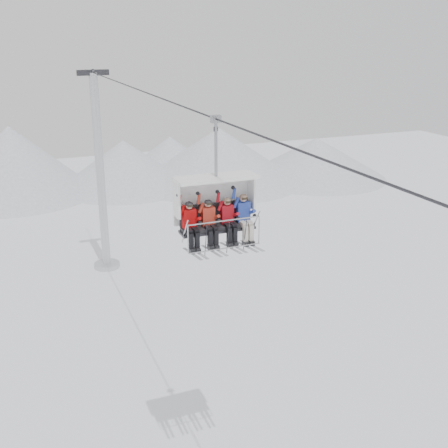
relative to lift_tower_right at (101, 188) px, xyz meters
name	(u,v)px	position (x,y,z in m)	size (l,w,h in m)	color
ridgeline	(50,169)	(-1.58, 20.05, -2.94)	(72.00, 21.00, 7.00)	silver
lift_tower_right	(101,188)	(0.00, 0.00, 0.00)	(2.00, 1.80, 13.48)	silver
haul_cable	(224,122)	(0.00, -22.00, 7.52)	(0.06, 0.06, 50.00)	#2C2C31
chairlift_carrier	(215,202)	(0.00, -21.22, 4.93)	(2.55, 1.17, 3.98)	black
skier_far_left	(190,223)	(-0.92, -21.53, 4.43)	(0.40, 1.69, 1.61)	#B50809
skier_center_left	(209,221)	(-0.30, -21.53, 4.42)	(0.40, 1.69, 1.60)	red
skier_center_right	(228,219)	(0.33, -21.54, 4.42)	(0.40, 1.69, 1.58)	#AC0F1A
skier_far_right	(244,216)	(0.88, -21.53, 4.44)	(0.42, 1.69, 1.67)	#2942AD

